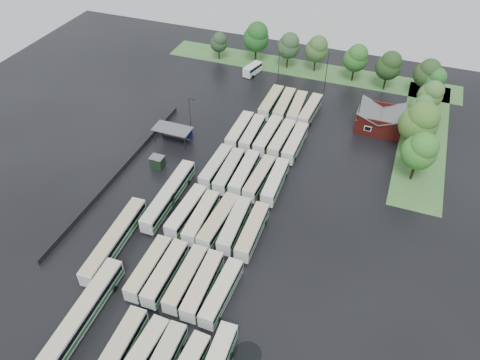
% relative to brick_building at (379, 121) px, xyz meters
% --- Properties ---
extents(ground, '(160.00, 160.00, 0.00)m').
position_rel_brick_building_xyz_m(ground, '(-24.00, -42.77, -1.87)').
color(ground, black).
rests_on(ground, ground).
extents(brick_building, '(10.07, 8.60, 5.39)m').
position_rel_brick_building_xyz_m(brick_building, '(0.00, 0.00, 0.00)').
color(brick_building, maroon).
rests_on(brick_building, ground).
extents(wash_shed, '(8.20, 4.20, 3.58)m').
position_rel_brick_building_xyz_m(wash_shed, '(-41.20, -20.74, 1.12)').
color(wash_shed, '#2D2D30').
rests_on(wash_shed, ground).
extents(utility_hut, '(2.70, 2.20, 2.62)m').
position_rel_brick_building_xyz_m(utility_hut, '(-40.20, -30.17, -0.55)').
color(utility_hut, black).
rests_on(utility_hut, ground).
extents(grass_strip_north, '(80.00, 10.00, 0.01)m').
position_rel_brick_building_xyz_m(grass_strip_north, '(-22.00, 22.03, -1.86)').
color(grass_strip_north, '#3B6A30').
rests_on(grass_strip_north, ground).
extents(grass_strip_east, '(10.00, 50.00, 0.01)m').
position_rel_brick_building_xyz_m(grass_strip_east, '(10.00, 0.03, -1.86)').
color(grass_strip_east, '#3B6A30').
rests_on(grass_strip_east, ground).
extents(west_fence, '(0.10, 50.00, 1.20)m').
position_rel_brick_building_xyz_m(west_fence, '(-46.20, -34.77, -1.27)').
color(west_fence, '#2D2D30').
rests_on(west_fence, ground).
extents(bus_r0c1, '(3.04, 12.32, 3.41)m').
position_rel_brick_building_xyz_m(bus_r0c1, '(-25.12, -68.93, 0.01)').
color(bus_r0c1, silver).
rests_on(bus_r0c1, ground).
extents(bus_r0c2, '(3.07, 12.03, 3.32)m').
position_rel_brick_building_xyz_m(bus_r0c2, '(-21.85, -68.93, -0.04)').
color(bus_r0c2, silver).
rests_on(bus_r0c2, ground).
extents(bus_r1c0, '(2.68, 11.76, 3.26)m').
position_rel_brick_building_xyz_m(bus_r1c0, '(-28.25, -55.02, -0.07)').
color(bus_r1c0, silver).
rests_on(bus_r1c0, ground).
extents(bus_r1c1, '(2.71, 11.94, 3.31)m').
position_rel_brick_building_xyz_m(bus_r1c1, '(-25.32, -54.99, -0.04)').
color(bus_r1c1, silver).
rests_on(bus_r1c1, ground).
extents(bus_r1c2, '(2.69, 11.82, 3.28)m').
position_rel_brick_building_xyz_m(bus_r1c2, '(-21.85, -54.85, -0.06)').
color(bus_r1c2, silver).
rests_on(bus_r1c2, ground).
extents(bus_r1c3, '(2.94, 12.04, 3.33)m').
position_rel_brick_building_xyz_m(bus_r1c3, '(-18.91, -55.03, -0.04)').
color(bus_r1c3, silver).
rests_on(bus_r1c3, ground).
extents(bus_r1c4, '(2.75, 11.67, 3.23)m').
position_rel_brick_building_xyz_m(bus_r1c4, '(-15.71, -55.29, -0.09)').
color(bus_r1c4, silver).
rests_on(bus_r1c4, ground).
extents(bus_r2c0, '(2.95, 12.04, 3.33)m').
position_rel_brick_building_xyz_m(bus_r2c0, '(-28.23, -41.35, -0.03)').
color(bus_r2c0, silver).
rests_on(bus_r2c0, ground).
extents(bus_r2c1, '(2.83, 11.84, 3.28)m').
position_rel_brick_building_xyz_m(bus_r2c1, '(-25.11, -41.87, -0.06)').
color(bus_r2c1, silver).
rests_on(bus_r2c1, ground).
extents(bus_r2c2, '(3.21, 12.42, 3.43)m').
position_rel_brick_building_xyz_m(bus_r2c2, '(-21.87, -41.74, 0.02)').
color(bus_r2c2, silver).
rests_on(bus_r2c2, ground).
extents(bus_r2c3, '(3.06, 12.05, 3.33)m').
position_rel_brick_building_xyz_m(bus_r2c3, '(-18.93, -41.53, -0.04)').
color(bus_r2c3, silver).
rests_on(bus_r2c3, ground).
extents(bus_r2c4, '(2.85, 12.05, 3.34)m').
position_rel_brick_building_xyz_m(bus_r2c4, '(-15.56, -41.83, -0.03)').
color(bus_r2c4, silver).
rests_on(bus_r2c4, ground).
extents(bus_r3c0, '(2.66, 11.72, 3.25)m').
position_rel_brick_building_xyz_m(bus_r3c0, '(-28.28, -27.70, -0.08)').
color(bus_r3c0, silver).
rests_on(bus_r3c0, ground).
extents(bus_r3c1, '(2.83, 11.94, 3.31)m').
position_rel_brick_building_xyz_m(bus_r3c1, '(-25.29, -28.18, -0.05)').
color(bus_r3c1, silver).
rests_on(bus_r3c1, ground).
extents(bus_r3c2, '(2.77, 12.05, 3.34)m').
position_rel_brick_building_xyz_m(bus_r3c2, '(-22.18, -27.80, -0.03)').
color(bus_r3c2, silver).
rests_on(bus_r3c2, ground).
extents(bus_r3c3, '(2.99, 11.81, 3.26)m').
position_rel_brick_building_xyz_m(bus_r3c3, '(-18.97, -28.08, -0.07)').
color(bus_r3c3, silver).
rests_on(bus_r3c3, ground).
extents(bus_r3c4, '(2.78, 11.83, 3.28)m').
position_rel_brick_building_xyz_m(bus_r3c4, '(-15.78, -28.06, -0.06)').
color(bus_r3c4, silver).
rests_on(bus_r3c4, ground).
extents(bus_r4c0, '(2.71, 12.00, 3.33)m').
position_rel_brick_building_xyz_m(bus_r4c0, '(-28.25, -14.40, -0.03)').
color(bus_r4c0, silver).
rests_on(bus_r4c0, ground).
extents(bus_r4c1, '(2.80, 11.69, 3.24)m').
position_rel_brick_building_xyz_m(bus_r4c1, '(-25.27, -14.39, -0.09)').
color(bus_r4c1, silver).
rests_on(bus_r4c1, ground).
extents(bus_r4c2, '(2.87, 12.32, 3.41)m').
position_rel_brick_building_xyz_m(bus_r4c2, '(-21.81, -14.11, 0.01)').
color(bus_r4c2, silver).
rests_on(bus_r4c2, ground).
extents(bus_r4c3, '(2.87, 11.97, 3.31)m').
position_rel_brick_building_xyz_m(bus_r4c3, '(-18.69, -14.21, -0.04)').
color(bus_r4c3, silver).
rests_on(bus_r4c3, ground).
extents(bus_r4c4, '(2.68, 12.06, 3.35)m').
position_rel_brick_building_xyz_m(bus_r4c4, '(-15.62, -14.57, -0.02)').
color(bus_r4c4, silver).
rests_on(bus_r4c4, ground).
extents(bus_r5c1, '(2.64, 12.24, 3.40)m').
position_rel_brick_building_xyz_m(bus_r5c1, '(-25.39, -0.74, 0.01)').
color(bus_r5c1, silver).
rests_on(bus_r5c1, ground).
extents(bus_r5c2, '(2.93, 12.18, 3.37)m').
position_rel_brick_building_xyz_m(bus_r5c2, '(-22.09, -0.77, -0.01)').
color(bus_r5c2, silver).
rests_on(bus_r5c2, ground).
extents(bus_r5c3, '(3.07, 12.00, 3.31)m').
position_rel_brick_building_xyz_m(bus_r5c3, '(-18.91, -1.00, -0.05)').
color(bus_r5c3, silver).
rests_on(bus_r5c3, ground).
extents(bus_r5c4, '(3.08, 11.85, 3.27)m').
position_rel_brick_building_xyz_m(bus_r5c4, '(-15.78, -0.86, -0.07)').
color(bus_r5c4, silver).
rests_on(bus_r5c4, ground).
extents(artic_bus_west_a, '(3.24, 18.44, 3.41)m').
position_rel_brick_building_xyz_m(artic_bus_west_a, '(-32.98, -65.63, 0.02)').
color(artic_bus_west_a, silver).
rests_on(artic_bus_west_a, ground).
extents(artic_bus_west_b, '(2.89, 18.10, 3.35)m').
position_rel_brick_building_xyz_m(artic_bus_west_b, '(-33.11, -38.73, -0.01)').
color(artic_bus_west_b, silver).
rests_on(artic_bus_west_b, ground).
extents(artic_bus_west_c, '(3.48, 18.32, 3.38)m').
position_rel_brick_building_xyz_m(artic_bus_west_c, '(-36.47, -51.88, 0.01)').
color(artic_bus_west_c, silver).
rests_on(artic_bus_west_c, ground).
extents(minibus, '(3.76, 6.48, 2.67)m').
position_rel_brick_building_xyz_m(minibus, '(-35.39, 14.23, -0.39)').
color(minibus, silver).
rests_on(minibus, ground).
extents(tree_north_0, '(4.86, 4.86, 8.05)m').
position_rel_brick_building_xyz_m(tree_north_0, '(-47.07, 19.18, 3.31)').
color(tree_north_0, '#2E2117').
rests_on(tree_north_0, ground).
extents(tree_north_1, '(7.05, 7.05, 11.67)m').
position_rel_brick_building_xyz_m(tree_north_1, '(-36.85, 21.20, 5.64)').
color(tree_north_1, black).
rests_on(tree_north_1, ground).
extents(tree_north_2, '(6.15, 6.15, 10.19)m').
position_rel_brick_building_xyz_m(tree_north_2, '(-27.61, 20.94, 4.69)').
color(tree_north_2, '#361F11').
rests_on(tree_north_2, ground).
extents(tree_north_3, '(6.12, 6.12, 10.14)m').
position_rel_brick_building_xyz_m(tree_north_3, '(-20.13, 21.79, 4.66)').
color(tree_north_3, '#2F2118').
rests_on(tree_north_3, ground).
extents(tree_north_4, '(6.23, 6.23, 10.32)m').
position_rel_brick_building_xyz_m(tree_north_4, '(-9.48, 19.85, 4.77)').
color(tree_north_4, black).
rests_on(tree_north_4, ground).
extents(tree_north_5, '(6.35, 6.35, 10.52)m').
position_rel_brick_building_xyz_m(tree_north_5, '(-1.11, 18.35, 4.91)').
color(tree_north_5, black).
rests_on(tree_north_5, ground).
extents(tree_north_6, '(6.23, 6.23, 10.32)m').
position_rel_brick_building_xyz_m(tree_north_6, '(8.06, 17.90, 4.77)').
color(tree_north_6, black).
rests_on(tree_north_6, ground).
extents(tree_east_0, '(6.74, 6.74, 11.16)m').
position_rel_brick_building_xyz_m(tree_east_0, '(8.83, -15.76, 5.31)').
color(tree_east_0, black).
rests_on(tree_east_0, ground).
extents(tree_east_1, '(7.83, 7.83, 12.96)m').
position_rel_brick_building_xyz_m(tree_east_1, '(7.83, -7.65, 6.47)').
color(tree_east_1, '#2F2012').
rests_on(tree_east_1, ground).
extents(tree_east_2, '(5.18, 5.14, 8.51)m').
position_rel_brick_building_xyz_m(tree_east_2, '(8.09, 3.41, 3.61)').
color(tree_east_2, black).
rests_on(tree_east_2, ground).
extents(tree_east_3, '(5.72, 5.72, 9.47)m').
position_rel_brick_building_xyz_m(tree_east_3, '(9.60, 8.79, 4.22)').
color(tree_east_3, black).
rests_on(tree_east_3, ground).
extents(tree_east_4, '(5.42, 5.42, 8.97)m').
position_rel_brick_building_xyz_m(tree_east_4, '(10.03, 16.69, 3.90)').
color(tree_east_4, black).
rests_on(tree_east_4, ground).
extents(lamp_post_ne, '(1.65, 0.32, 10.73)m').
position_rel_brick_building_xyz_m(lamp_post_ne, '(-4.47, -3.54, 4.36)').
color(lamp_post_ne, '#2D2D30').
rests_on(lamp_post_ne, ground).
extents(lamp_post_nw, '(1.57, 0.31, 10.19)m').
position_rel_brick_building_xyz_m(lamp_post_nw, '(-38.04, -18.27, 4.05)').
color(lamp_post_nw, '#2D2D30').
rests_on(lamp_post_nw, ground).
extents(lamp_post_back_w, '(1.40, 0.27, 9.07)m').
position_rel_brick_building_xyz_m(lamp_post_back_w, '(-27.15, 10.94, 3.40)').
color(lamp_post_back_w, '#2D2D30').
rests_on(lamp_post_back_w, ground).
extents(lamp_post_back_e, '(1.67, 0.33, 10.84)m').
position_rel_brick_building_xyz_m(lamp_post_back_e, '(-15.08, 11.66, 4.43)').
color(lamp_post_back_e, '#2D2D30').
rests_on(lamp_post_back_e, ground).
extents(puddle_0, '(4.35, 4.35, 0.01)m').
position_rel_brick_building_xyz_m(puddle_0, '(-25.17, -62.21, -1.86)').
color(puddle_0, black).
rests_on(puddle_0, ground).
extents(puddle_1, '(2.55, 2.55, 0.01)m').
position_rel_brick_building_xyz_m(puddle_1, '(-18.95, -66.08, -1.86)').
color(puddle_1, black).
rests_on(puddle_1, ground).
extents(puddle_2, '(5.10, 5.10, 0.01)m').
position_rel_brick_building_xyz_m(puddle_2, '(-31.52, -39.91, -1.86)').
color(puddle_2, black).
rests_on(puddle_2, ground).
extents(puddle_3, '(2.90, 2.90, 0.01)m').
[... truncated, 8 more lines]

